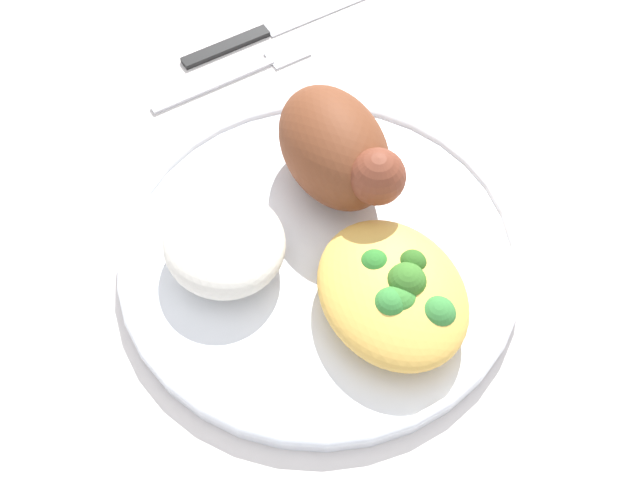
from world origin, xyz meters
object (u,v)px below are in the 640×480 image
plate (320,253)px  rice_pile (224,243)px  mac_cheese_with_broccoli (394,293)px  knife (266,30)px  fork (241,73)px  roasted_chicken (338,150)px

plate → rice_pile: (-0.02, -0.06, 0.02)m
plate → mac_cheese_with_broccoli: bearing=22.1°
knife → rice_pile: bearing=-28.1°
fork → knife: bearing=135.9°
rice_pile → fork: (-0.17, 0.08, -0.03)m
fork → knife: (-0.04, 0.04, 0.00)m
plate → roasted_chicken: (-0.05, 0.04, 0.04)m
rice_pile → plate: bearing=72.5°
plate → mac_cheese_with_broccoli: size_ratio=2.42×
roasted_chicken → knife: size_ratio=0.62×
rice_pile → roasted_chicken: bearing=107.1°
rice_pile → fork: bearing=156.5°
plate → knife: (-0.23, 0.05, -0.00)m
mac_cheese_with_broccoli → knife: 0.30m
rice_pile → mac_cheese_with_broccoli: mac_cheese_with_broccoli is taller
roasted_chicken → mac_cheese_with_broccoli: (0.11, -0.01, -0.02)m
roasted_chicken → mac_cheese_with_broccoli: size_ratio=1.02×
mac_cheese_with_broccoli → fork: 0.26m
rice_pile → knife: rice_pile is taller
plate → fork: bearing=175.7°
rice_pile → knife: bearing=151.9°
roasted_chicken → fork: (-0.14, -0.02, -0.05)m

